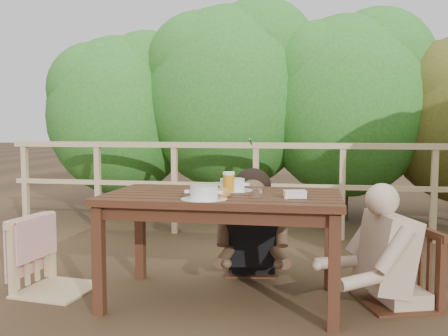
% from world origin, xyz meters
% --- Properties ---
extents(ground, '(60.00, 60.00, 0.00)m').
position_xyz_m(ground, '(0.00, 0.00, 0.00)').
color(ground, '#4E3621').
rests_on(ground, ground).
extents(table, '(1.55, 0.87, 0.72)m').
position_xyz_m(table, '(0.00, 0.00, 0.36)').
color(table, '#381C11').
rests_on(table, ground).
extents(chair_left, '(0.56, 0.56, 1.00)m').
position_xyz_m(chair_left, '(-1.20, -0.02, 0.50)').
color(chair_left, tan).
rests_on(chair_left, ground).
extents(chair_far, '(0.46, 0.46, 0.84)m').
position_xyz_m(chair_far, '(0.11, 0.70, 0.42)').
color(chair_far, '#381C11').
rests_on(chair_far, ground).
extents(chair_right, '(0.60, 0.60, 0.95)m').
position_xyz_m(chair_right, '(1.15, 0.15, 0.48)').
color(chair_right, '#381C11').
rests_on(chair_right, ground).
extents(woman, '(0.60, 0.71, 1.30)m').
position_xyz_m(woman, '(0.11, 0.72, 0.65)').
color(woman, black).
rests_on(woman, ground).
extents(diner_right, '(0.80, 0.72, 1.33)m').
position_xyz_m(diner_right, '(1.18, 0.15, 0.67)').
color(diner_right, tan).
rests_on(diner_right, ground).
extents(railing, '(5.60, 0.10, 1.01)m').
position_xyz_m(railing, '(0.00, 2.00, 0.51)').
color(railing, tan).
rests_on(railing, ground).
extents(hedge_row, '(6.60, 1.60, 3.80)m').
position_xyz_m(hedge_row, '(0.40, 3.20, 1.90)').
color(hedge_row, '#2C6822').
rests_on(hedge_row, ground).
extents(soup_near, '(0.29, 0.29, 0.10)m').
position_xyz_m(soup_near, '(-0.07, -0.27, 0.77)').
color(soup_near, white).
rests_on(soup_near, table).
extents(soup_far, '(0.29, 0.29, 0.10)m').
position_xyz_m(soup_far, '(0.04, 0.18, 0.77)').
color(soup_far, white).
rests_on(soup_far, table).
extents(bread_roll, '(0.13, 0.10, 0.07)m').
position_xyz_m(bread_roll, '(0.02, -0.16, 0.76)').
color(bread_roll, '#AA7939').
rests_on(bread_roll, table).
extents(beer_glass, '(0.08, 0.08, 0.15)m').
position_xyz_m(beer_glass, '(0.03, 0.07, 0.80)').
color(beer_glass, orange).
rests_on(beer_glass, table).
extents(tumbler, '(0.06, 0.06, 0.07)m').
position_xyz_m(tumbler, '(0.25, -0.17, 0.76)').
color(tumbler, white).
rests_on(tumbler, table).
extents(butter_tub, '(0.16, 0.12, 0.06)m').
position_xyz_m(butter_tub, '(0.48, -0.12, 0.75)').
color(butter_tub, white).
rests_on(butter_tub, table).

